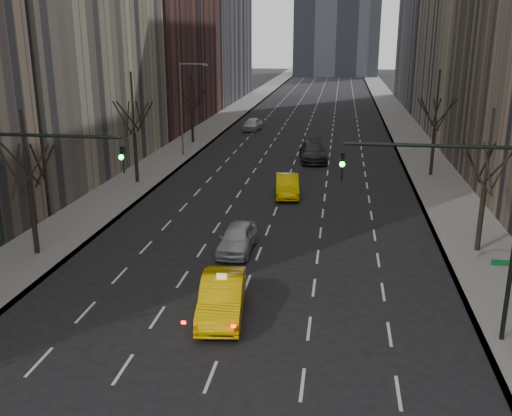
% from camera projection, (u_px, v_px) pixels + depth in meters
% --- Properties ---
extents(sidewalk_left, '(4.50, 320.00, 0.15)m').
position_uv_depth(sidewalk_left, '(223.00, 120.00, 80.55)').
color(sidewalk_left, slate).
rests_on(sidewalk_left, ground).
extents(sidewalk_right, '(4.50, 320.00, 0.15)m').
position_uv_depth(sidewalk_right, '(400.00, 124.00, 77.11)').
color(sidewalk_right, slate).
rests_on(sidewalk_right, ground).
extents(tree_lw_b, '(3.36, 3.50, 7.82)m').
position_uv_depth(tree_lw_b, '(30.00, 190.00, 30.24)').
color(tree_lw_b, black).
rests_on(tree_lw_b, ground).
extents(tree_lw_c, '(3.36, 3.50, 8.74)m').
position_uv_depth(tree_lw_c, '(135.00, 134.00, 45.29)').
color(tree_lw_c, black).
rests_on(tree_lw_c, ground).
extents(tree_lw_d, '(3.36, 3.50, 7.36)m').
position_uv_depth(tree_lw_d, '(192.00, 111.00, 62.46)').
color(tree_lw_d, black).
rests_on(tree_lw_d, ground).
extents(tree_rw_b, '(3.36, 3.50, 7.82)m').
position_uv_depth(tree_rw_b, '(484.00, 188.00, 30.66)').
color(tree_rw_b, black).
rests_on(tree_rw_b, ground).
extents(tree_rw_c, '(3.36, 3.50, 8.74)m').
position_uv_depth(tree_rw_c, '(435.00, 129.00, 47.61)').
color(tree_rw_c, black).
rests_on(tree_rw_c, ground).
extents(traffic_mast_left, '(6.69, 0.39, 8.00)m').
position_uv_depth(traffic_mast_left, '(15.00, 189.00, 23.64)').
color(traffic_mast_left, black).
rests_on(traffic_mast_left, ground).
extents(traffic_mast_right, '(6.69, 0.39, 8.00)m').
position_uv_depth(traffic_mast_right, '(471.00, 207.00, 21.09)').
color(traffic_mast_right, black).
rests_on(traffic_mast_right, ground).
extents(streetlight_far, '(2.83, 0.22, 9.00)m').
position_uv_depth(streetlight_far, '(185.00, 99.00, 55.07)').
color(streetlight_far, slate).
rests_on(streetlight_far, ground).
extents(taxi_sedan, '(2.37, 5.32, 1.70)m').
position_uv_depth(taxi_sedan, '(222.00, 297.00, 24.39)').
color(taxi_sedan, '#FFC405').
rests_on(taxi_sedan, ground).
extents(silver_sedan_ahead, '(1.87, 4.46, 1.51)m').
position_uv_depth(silver_sedan_ahead, '(237.00, 238.00, 31.71)').
color(silver_sedan_ahead, '#B0B2B9').
rests_on(silver_sedan_ahead, ground).
extents(far_taxi, '(2.18, 4.92, 1.57)m').
position_uv_depth(far_taxi, '(287.00, 185.00, 42.69)').
color(far_taxi, yellow).
rests_on(far_taxi, ground).
extents(far_suv_grey, '(3.10, 6.34, 1.77)m').
position_uv_depth(far_suv_grey, '(313.00, 152.00, 54.55)').
color(far_suv_grey, '#2A292E').
rests_on(far_suv_grey, ground).
extents(far_car_white, '(2.28, 4.73, 1.56)m').
position_uv_depth(far_car_white, '(252.00, 124.00, 71.97)').
color(far_car_white, silver).
rests_on(far_car_white, ground).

